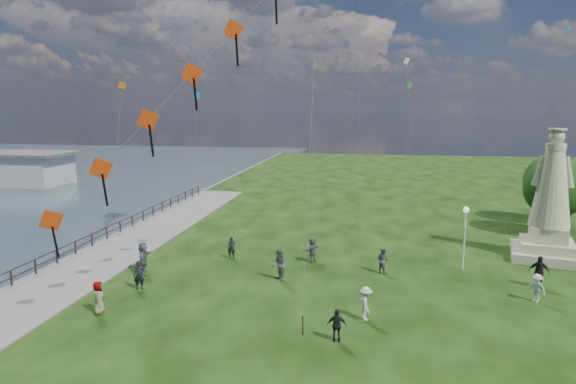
% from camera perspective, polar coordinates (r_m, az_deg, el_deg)
% --- Properties ---
extents(waterfront, '(200.00, 200.00, 1.51)m').
position_cam_1_polar(waterfront, '(33.04, -25.13, -8.55)').
color(waterfront, '#32434B').
rests_on(waterfront, ground).
extents(statue, '(5.09, 5.09, 8.60)m').
position_cam_1_polar(statue, '(35.89, 28.63, -1.95)').
color(statue, tan).
rests_on(statue, ground).
extents(lamppost, '(0.37, 0.37, 3.98)m').
position_cam_1_polar(lamppost, '(31.23, 20.26, -3.65)').
color(lamppost, silver).
rests_on(lamppost, ground).
extents(tree_row, '(8.85, 13.70, 6.09)m').
position_cam_1_polar(tree_row, '(44.01, 30.35, 0.27)').
color(tree_row, '#382314').
rests_on(tree_row, ground).
extents(person_0, '(0.68, 0.54, 1.62)m').
position_cam_1_polar(person_0, '(27.98, -17.23, -9.43)').
color(person_0, black).
rests_on(person_0, ground).
extents(person_1, '(0.98, 1.09, 1.91)m').
position_cam_1_polar(person_1, '(28.01, -1.06, -8.64)').
color(person_1, '#595960').
rests_on(person_1, ground).
extents(person_2, '(0.75, 1.14, 1.62)m').
position_cam_1_polar(person_2, '(23.45, 9.21, -12.91)').
color(person_2, silver).
rests_on(person_2, ground).
extents(person_3, '(0.86, 0.44, 1.45)m').
position_cam_1_polar(person_3, '(21.35, 5.83, -15.44)').
color(person_3, black).
rests_on(person_3, ground).
extents(person_5, '(1.17, 1.92, 1.93)m').
position_cam_1_polar(person_5, '(30.59, -16.76, -7.44)').
color(person_5, '#595960').
rests_on(person_5, ground).
extents(person_6, '(0.58, 0.43, 1.46)m').
position_cam_1_polar(person_6, '(32.33, -6.70, -6.58)').
color(person_6, black).
rests_on(person_6, ground).
extents(person_7, '(0.89, 0.88, 1.59)m').
position_cam_1_polar(person_7, '(29.92, 11.17, -7.93)').
color(person_7, '#595960').
rests_on(person_7, ground).
extents(person_8, '(1.03, 1.03, 1.49)m').
position_cam_1_polar(person_8, '(28.25, 27.38, -10.06)').
color(person_8, silver).
rests_on(person_8, ground).
extents(person_9, '(1.15, 0.76, 1.82)m').
position_cam_1_polar(person_9, '(30.41, 27.59, -8.37)').
color(person_9, black).
rests_on(person_9, ground).
extents(person_10, '(0.79, 0.93, 1.63)m').
position_cam_1_polar(person_10, '(25.51, -21.55, -11.57)').
color(person_10, '#595960').
rests_on(person_10, ground).
extents(person_11, '(1.36, 1.65, 1.65)m').
position_cam_1_polar(person_11, '(31.36, 2.90, -6.86)').
color(person_11, '#595960').
rests_on(person_11, ground).
extents(red_kite_train, '(12.21, 9.35, 16.19)m').
position_cam_1_polar(red_kite_train, '(23.17, -14.29, 10.04)').
color(red_kite_train, black).
rests_on(red_kite_train, ground).
extents(small_kites, '(33.79, 15.43, 31.14)m').
position_cam_1_polar(small_kites, '(40.19, 8.79, 16.34)').
color(small_kites, teal).
rests_on(small_kites, ground).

